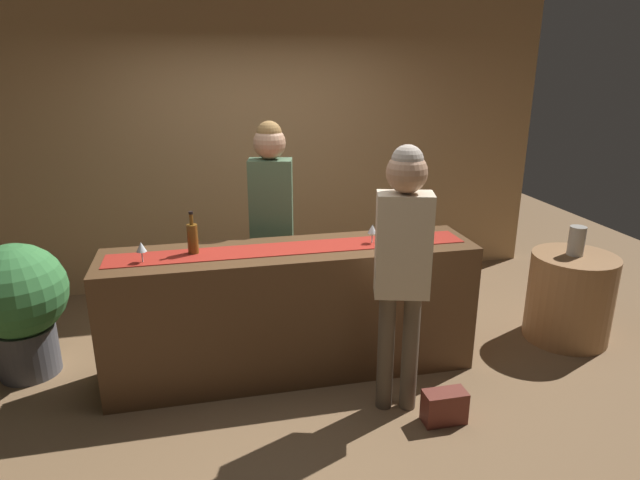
# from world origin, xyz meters

# --- Properties ---
(ground_plane) EXTENTS (10.00, 10.00, 0.00)m
(ground_plane) POSITION_xyz_m (0.00, 0.00, 0.00)
(ground_plane) COLOR brown
(back_wall) EXTENTS (6.00, 0.12, 2.90)m
(back_wall) POSITION_xyz_m (0.00, 1.90, 1.45)
(back_wall) COLOR tan
(back_wall) RESTS_ON ground
(bar_counter) EXTENTS (2.67, 0.60, 0.97)m
(bar_counter) POSITION_xyz_m (0.00, 0.00, 0.49)
(bar_counter) COLOR #543821
(bar_counter) RESTS_ON ground
(counter_runner_cloth) EXTENTS (2.54, 0.28, 0.01)m
(counter_runner_cloth) POSITION_xyz_m (0.00, 0.00, 0.98)
(counter_runner_cloth) COLOR maroon
(counter_runner_cloth) RESTS_ON bar_counter
(wine_bottle_amber) EXTENTS (0.07, 0.07, 0.30)m
(wine_bottle_amber) POSITION_xyz_m (-0.68, 0.04, 1.09)
(wine_bottle_amber) COLOR brown
(wine_bottle_amber) RESTS_ON bar_counter
(wine_bottle_clear) EXTENTS (0.07, 0.07, 0.30)m
(wine_bottle_clear) POSITION_xyz_m (0.83, 0.03, 1.09)
(wine_bottle_clear) COLOR #B2C6C1
(wine_bottle_clear) RESTS_ON bar_counter
(wine_glass_near_customer) EXTENTS (0.07, 0.07, 0.14)m
(wine_glass_near_customer) POSITION_xyz_m (-1.01, -0.07, 1.08)
(wine_glass_near_customer) COLOR silver
(wine_glass_near_customer) RESTS_ON bar_counter
(wine_glass_mid_counter) EXTENTS (0.07, 0.07, 0.14)m
(wine_glass_mid_counter) POSITION_xyz_m (0.60, -0.01, 1.08)
(wine_glass_mid_counter) COLOR silver
(wine_glass_mid_counter) RESTS_ON bar_counter
(bartender) EXTENTS (0.37, 0.27, 1.81)m
(bartender) POSITION_xyz_m (-0.06, 0.58, 1.14)
(bartender) COLOR #26262B
(bartender) RESTS_ON ground
(customer_sipping) EXTENTS (0.38, 0.29, 1.78)m
(customer_sipping) POSITION_xyz_m (0.60, -0.62, 1.11)
(customer_sipping) COLOR brown
(customer_sipping) RESTS_ON ground
(round_side_table) EXTENTS (0.68, 0.68, 0.74)m
(round_side_table) POSITION_xyz_m (2.34, -0.01, 0.37)
(round_side_table) COLOR #996B42
(round_side_table) RESTS_ON ground
(vase_on_side_table) EXTENTS (0.13, 0.13, 0.24)m
(vase_on_side_table) POSITION_xyz_m (2.34, 0.01, 0.86)
(vase_on_side_table) COLOR #A8A399
(vase_on_side_table) RESTS_ON round_side_table
(potted_plant_tall) EXTENTS (0.69, 0.69, 1.02)m
(potted_plant_tall) POSITION_xyz_m (-1.94, 0.38, 0.59)
(potted_plant_tall) COLOR #4C4C51
(potted_plant_tall) RESTS_ON ground
(handbag) EXTENTS (0.28, 0.14, 0.22)m
(handbag) POSITION_xyz_m (0.85, -0.85, 0.11)
(handbag) COLOR brown
(handbag) RESTS_ON ground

